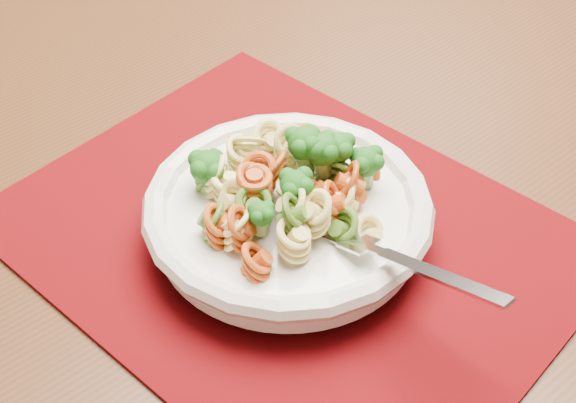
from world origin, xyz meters
The scene contains 5 objects.
dining_table centered at (0.35, -0.49, 0.60)m, with size 1.39×1.03×0.71m.
placemat centered at (0.28, -0.62, 0.71)m, with size 0.44×0.34×0.00m, color #560306.
pasta_bowl centered at (0.28, -0.62, 0.74)m, with size 0.23×0.23×0.04m.
pasta_broccoli_heap centered at (0.28, -0.62, 0.76)m, with size 0.20×0.20×0.06m, color #F2D877, non-canonical shape.
fork centered at (0.35, -0.63, 0.76)m, with size 0.19×0.02×0.01m, color silver, non-canonical shape.
Camera 1 is at (0.57, -0.98, 1.18)m, focal length 50.00 mm.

